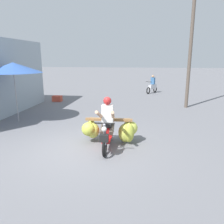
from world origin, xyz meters
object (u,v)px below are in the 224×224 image
object	(u,v)px
market_umbrella_near_shop	(13,68)
produce_crate	(57,99)
motorbike_distant_ahead_left	(152,86)
utility_pole	(191,44)
motorbike_main_loaded	(111,129)

from	to	relation	value
market_umbrella_near_shop	produce_crate	xyz separation A→B (m)	(-0.09, 4.68, -2.12)
motorbike_distant_ahead_left	utility_pole	xyz separation A→B (m)	(1.73, -5.11, 2.83)
motorbike_main_loaded	produce_crate	size ratio (longest dim) A/B	3.28
motorbike_main_loaded	utility_pole	world-z (taller)	utility_pole
motorbike_main_loaded	motorbike_distant_ahead_left	xyz separation A→B (m)	(1.59, 11.13, 0.07)
motorbike_distant_ahead_left	utility_pole	bearing A→B (deg)	-71.25
market_umbrella_near_shop	produce_crate	distance (m)	5.14
produce_crate	utility_pole	world-z (taller)	utility_pole
market_umbrella_near_shop	produce_crate	bearing A→B (deg)	91.16
motorbike_distant_ahead_left	market_umbrella_near_shop	size ratio (longest dim) A/B	0.57
market_umbrella_near_shop	utility_pole	bearing A→B (deg)	27.54
produce_crate	motorbike_main_loaded	bearing A→B (deg)	-56.13
motorbike_distant_ahead_left	utility_pole	size ratio (longest dim) A/B	0.21
utility_pole	market_umbrella_near_shop	bearing A→B (deg)	-152.46
motorbike_main_loaded	market_umbrella_near_shop	distance (m)	5.15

